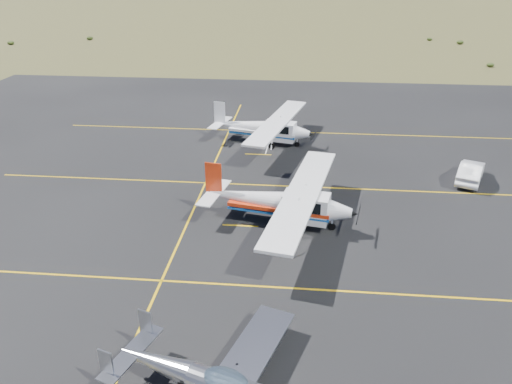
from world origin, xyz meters
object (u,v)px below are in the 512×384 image
(aircraft_cessna, at_px, (280,200))
(aircraft_plain, at_px, (263,127))
(aircraft_low_wing, at_px, (208,382))
(sedan, at_px, (471,172))

(aircraft_cessna, bearing_deg, aircraft_plain, 109.68)
(aircraft_low_wing, bearing_deg, sedan, 73.02)
(aircraft_plain, distance_m, sedan, 15.59)
(aircraft_low_wing, distance_m, sedan, 24.12)
(aircraft_plain, relative_size, sedan, 2.97)
(sedan, bearing_deg, aircraft_cessna, 52.04)
(sedan, bearing_deg, aircraft_plain, -0.37)
(aircraft_low_wing, xyz_separation_m, aircraft_cessna, (1.69, 12.69, 0.46))
(aircraft_cessna, xyz_separation_m, sedan, (12.33, 6.94, -0.74))
(aircraft_plain, height_order, sedan, aircraft_plain)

